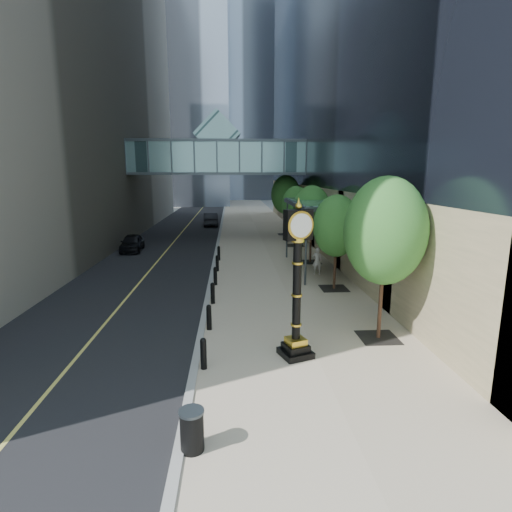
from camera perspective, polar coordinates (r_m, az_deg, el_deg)
The scene contains 15 objects.
ground at distance 12.29m, azimuth 5.52°, elevation -17.73°, with size 320.00×320.00×0.00m, color gray.
road at distance 51.19m, azimuth -9.39°, elevation 4.74°, with size 8.00×180.00×0.02m, color black.
sidewalk at distance 51.00m, azimuth -0.38°, elevation 4.89°, with size 8.00×180.00×0.06m, color tan.
curb at distance 50.94m, azimuth -4.90°, elevation 4.85°, with size 0.25×180.00×0.07m, color gray.
distant_tower_b at distance 113.05m, azimuth 2.54°, elevation 31.80°, with size 26.00×24.00×90.00m, color #97A4BE.
distant_tower_c at distance 133.29m, azimuth -5.74°, elevation 23.04°, with size 22.00×22.00×65.00m, color #97A4BE.
skywalk at distance 38.63m, azimuth -5.50°, elevation 14.10°, with size 17.00×4.20×5.80m.
entrance_canopy at distance 25.19m, azimuth 8.60°, elevation 7.35°, with size 3.00×8.00×4.38m.
bollard_row at distance 20.35m, azimuth -6.00°, elevation -4.13°, with size 0.20×16.20×0.90m.
street_trees at distance 27.18m, azimuth 7.96°, elevation 6.76°, with size 2.88×28.87×5.91m.
street_clock at distance 13.00m, azimuth 5.84°, elevation -5.19°, with size 1.22×1.22×5.09m.
trash_bin at distance 9.61m, azimuth -9.13°, elevation -23.51°, with size 0.52×0.52×0.90m, color black.
pedestrian at distance 24.31m, azimuth 8.73°, elevation -0.69°, with size 0.60×0.39×1.65m, color #B0A9A1.
car_near at distance 33.10m, azimuth -17.28°, elevation 1.83°, with size 1.56×3.88×1.32m, color black.
car_far at distance 47.63m, azimuth -6.52°, elevation 5.24°, with size 1.60×4.59×1.51m, color black.
Camera 1 is at (-1.78, -10.57, 6.02)m, focal length 28.00 mm.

